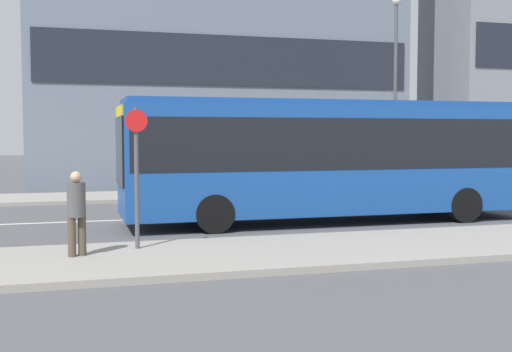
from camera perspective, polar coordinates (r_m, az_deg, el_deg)
name	(u,v)px	position (r m, az deg, el deg)	size (l,w,h in m)	color
ground_plane	(217,217)	(18.86, -3.51, -3.63)	(120.00, 120.00, 0.00)	#4F4F51
sidewalk_near	(285,252)	(12.89, 2.60, -6.77)	(44.00, 3.50, 0.13)	gray
sidewalk_far	(181,195)	(24.95, -6.65, -1.69)	(44.00, 3.50, 0.13)	gray
lane_centerline	(217,217)	(18.86, -3.51, -3.62)	(41.80, 0.16, 0.01)	silver
city_bus	(330,153)	(17.70, 6.58, 2.05)	(11.33, 2.56, 3.31)	#194793
parked_car_0	(483,179)	(26.66, 19.51, -0.27)	(4.08, 1.79, 1.39)	black
pedestrian_near_stop	(77,208)	(12.45, -15.67, -2.80)	(0.34, 0.34, 1.59)	#4C4233
bus_stop_sign	(137,167)	(12.94, -10.57, 0.82)	(0.44, 0.12, 2.82)	#4C4C51
street_lamp	(395,75)	(27.06, 12.29, 8.81)	(0.36, 0.36, 7.86)	#4C4C51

